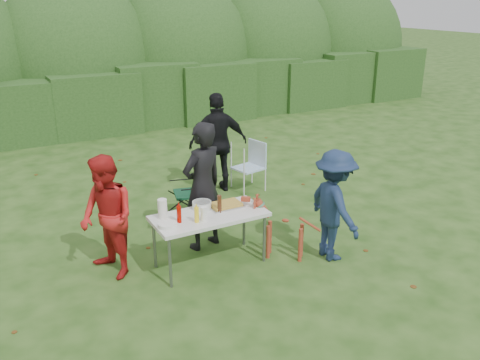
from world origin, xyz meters
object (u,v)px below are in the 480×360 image
person_black_puffy (218,143)px  paper_towel_roll (163,209)px  camping_chair (189,190)px  ketchup_bottle (179,214)px  folding_table (209,218)px  dog (285,229)px  person_red_jacket (107,218)px  mustard_bottle (197,215)px  lawn_chair (248,166)px  beer_bottle (219,204)px  person_cook (203,186)px  child (334,205)px

person_black_puffy → paper_towel_roll: bearing=61.5°
person_black_puffy → camping_chair: 1.31m
ketchup_bottle → camping_chair: bearing=63.1°
folding_table → dog: size_ratio=1.69×
person_red_jacket → mustard_bottle: size_ratio=8.06×
lawn_chair → paper_towel_roll: (-2.43, -2.03, 0.42)m
person_black_puffy → ketchup_bottle: (-1.78, -2.46, -0.06)m
paper_towel_roll → dog: bearing=-17.5°
person_black_puffy → lawn_chair: (0.51, -0.21, -0.46)m
person_red_jacket → dog: 2.37m
lawn_chair → mustard_bottle: 3.18m
beer_bottle → ketchup_bottle: bearing=-176.9°
folding_table → paper_towel_roll: size_ratio=5.77×
person_cook → ketchup_bottle: size_ratio=8.42×
child → lawn_chair: size_ratio=1.71×
beer_bottle → person_cook: bearing=89.1°
person_red_jacket → child: size_ratio=1.04×
folding_table → lawn_chair: (1.85, 2.21, -0.23)m
lawn_chair → beer_bottle: size_ratio=3.78×
beer_bottle → child: bearing=-23.4°
person_red_jacket → ketchup_bottle: 0.91m
person_black_puffy → paper_towel_roll: 2.95m
person_red_jacket → lawn_chair: 3.61m
person_black_puffy → person_red_jacket: bearing=50.3°
person_cook → beer_bottle: bearing=72.9°
lawn_chair → ketchup_bottle: bearing=32.5°
folding_table → lawn_chair: lawn_chair is taller
camping_chair → ketchup_bottle: size_ratio=3.96×
person_cook → folding_table: bearing=57.3°
person_cook → lawn_chair: 2.44m
person_red_jacket → paper_towel_roll: bearing=57.1°
dog → camping_chair: size_ratio=1.02×
paper_towel_roll → lawn_chair: bearing=39.9°
person_red_jacket → beer_bottle: size_ratio=6.72×
camping_chair → beer_bottle: beer_bottle is taller
person_cook → person_black_puffy: size_ratio=1.01×
dog → person_black_puffy: bearing=-55.9°
person_black_puffy → dog: bearing=94.8°
camping_chair → mustard_bottle: (-0.66, -1.78, 0.40)m
folding_table → person_black_puffy: 2.78m
child → beer_bottle: 1.55m
ketchup_bottle → beer_bottle: (0.59, 0.03, 0.01)m
person_black_puffy → dog: size_ratio=2.06×
folding_table → person_cook: (0.16, 0.53, 0.24)m
dog → camping_chair: 2.04m
person_cook → person_red_jacket: person_cook is taller
person_cook → person_red_jacket: bearing=-10.6°
person_black_puffy → child: 3.06m
lawn_chair → paper_towel_roll: size_ratio=3.49×
folding_table → child: child is taller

